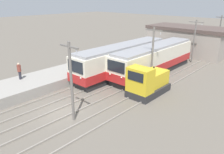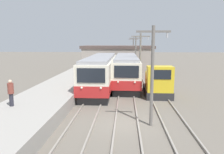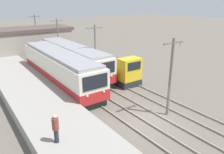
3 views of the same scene
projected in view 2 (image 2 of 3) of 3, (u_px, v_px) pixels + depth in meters
The scene contains 14 objects.
ground_plane at pixel (123, 124), 13.88m from camera, with size 200.00×200.00×0.00m, color #665E54.
platform_left at pixel (27, 114), 14.18m from camera, with size 4.50×54.00×1.01m, color gray.
track_left at pixel (83, 122), 14.03m from camera, with size 1.54×60.00×0.14m.
track_center at pixel (127, 123), 13.86m from camera, with size 1.54×60.00×0.14m.
track_right at pixel (174, 124), 13.68m from camera, with size 1.54×60.00×0.14m.
commuter_train_left at pixel (101, 73), 24.54m from camera, with size 2.84×14.86×3.61m.
commuter_train_center at pixel (126, 71), 27.00m from camera, with size 2.84×14.49×3.52m.
shunting_locomotive at pixel (157, 83), 21.01m from camera, with size 2.40×4.56×3.00m.
catenary_mast_near at pixel (152, 72), 13.05m from camera, with size 2.00×0.20×6.09m.
catenary_mast_mid at pixel (140, 59), 23.71m from camera, with size 2.00×0.20×6.09m.
catenary_mast_far at pixel (136, 54), 34.38m from camera, with size 2.00×0.20×6.09m.
catenary_mast_distant at pixel (133, 51), 45.04m from camera, with size 2.00×0.20×6.09m.
person_on_platform at pixel (11, 92), 14.09m from camera, with size 0.38×0.38×1.74m.
station_building at pixel (118, 58), 39.22m from camera, with size 12.60×6.30×4.51m.
Camera 2 is at (0.08, -13.26, 5.13)m, focal length 35.00 mm.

